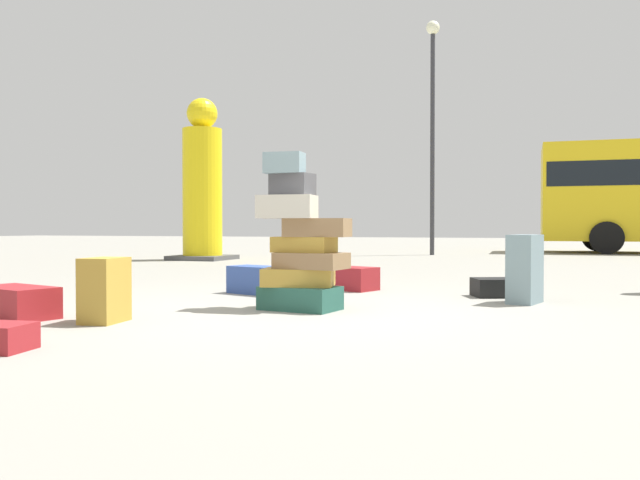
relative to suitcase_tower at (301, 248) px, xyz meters
The scene contains 10 objects.
ground_plane 0.60m from the suitcase_tower, 72.02° to the right, with size 80.00×80.00×0.00m, color gray.
suitcase_tower is the anchor object (origin of this frame).
suitcase_tan_foreground_near 1.77m from the suitcase_tower, 131.78° to the right, with size 0.26×0.38×0.51m, color #B28C33.
suitcase_black_right_side 2.41m from the suitcase_tower, 45.87° to the left, with size 0.55×0.38×0.20m, color black.
suitcase_slate_left_side 2.25m from the suitcase_tower, 30.95° to the left, with size 0.25×0.42×0.68m, color gray.
suitcase_navy_behind_tower 1.48m from the suitcase_tower, 129.34° to the left, with size 0.77×0.34×0.31m, color #334F99.
suitcase_maroon_foreground_far 1.96m from the suitcase_tower, 94.70° to the left, with size 0.74×0.39×0.27m, color maroon.
suitcase_maroon_upright_blue 2.45m from the suitcase_tower, 146.50° to the right, with size 0.72×0.39×0.26m, color maroon.
yellow_dummy_statue 9.38m from the suitcase_tower, 125.04° to the left, with size 1.26×1.26×3.69m.
lamp_post 12.43m from the suitcase_tower, 93.86° to the left, with size 0.36×0.36×6.24m.
Camera 1 is at (2.08, -5.38, 0.75)m, focal length 36.57 mm.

